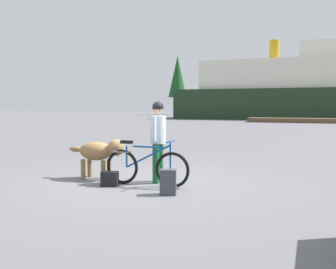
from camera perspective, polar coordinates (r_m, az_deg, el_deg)
name	(u,v)px	position (r m, az deg, el deg)	size (l,w,h in m)	color
ground_plane	(141,182)	(7.93, -4.06, -7.06)	(160.00, 160.00, 0.00)	slate
bicycle	(146,167)	(7.51, -3.31, -4.79)	(1.75, 0.44, 0.90)	black
person_cyclist	(158,134)	(7.76, -1.50, 0.04)	(0.32, 0.53, 1.65)	#19592D
dog	(100,152)	(8.27, -10.12, -2.54)	(1.32, 0.47, 0.87)	olive
backpack	(168,182)	(6.78, 0.03, -7.08)	(0.28, 0.20, 0.45)	#3F3F4C
handbag_pannier	(110,179)	(7.59, -8.66, -6.53)	(0.32, 0.18, 0.28)	black
ferry_boat	(306,91)	(45.71, 19.79, 6.12)	(28.07, 8.78, 8.95)	#1E331E
pine_tree_far_left	(178,77)	(63.73, 1.44, 8.56)	(3.04, 3.04, 9.65)	#4C331E
pine_tree_center	(277,78)	(58.54, 15.87, 8.11)	(4.30, 4.30, 9.11)	#4C331E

